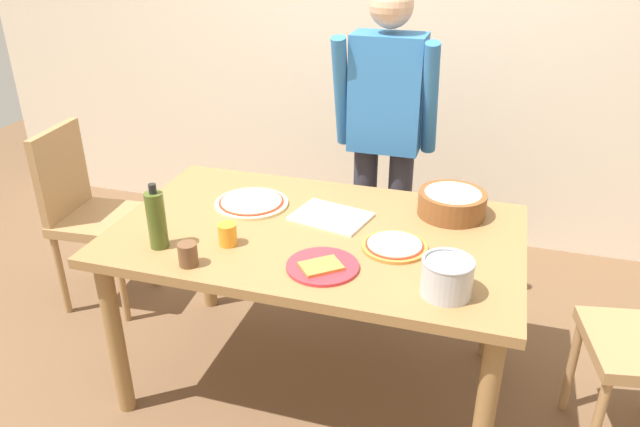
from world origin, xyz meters
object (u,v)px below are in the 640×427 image
plate_with_slice (322,266)px  pizza_cooked_on_tray (394,246)px  cup_orange (228,234)px  popcorn_bowl (452,201)px  cup_small_brown (188,254)px  chair_wooden_left (86,207)px  person_cook (385,131)px  pizza_raw_on_board (251,203)px  steel_pot (447,277)px  cutting_board_white (331,217)px  olive_oil_bottle (157,220)px  dining_table (316,250)px

plate_with_slice → pizza_cooked_on_tray: bearing=45.1°
cup_orange → pizza_cooked_on_tray: bearing=14.4°
pizza_cooked_on_tray → popcorn_bowl: (0.17, 0.35, 0.05)m
cup_orange → cup_small_brown: same height
plate_with_slice → popcorn_bowl: 0.69m
chair_wooden_left → cup_orange: 1.18m
person_cook → pizza_raw_on_board: bearing=-126.4°
plate_with_slice → steel_pot: bearing=-4.5°
cup_small_brown → cutting_board_white: size_ratio=0.28×
person_cook → steel_pot: bearing=-68.1°
popcorn_bowl → cup_orange: 0.93m
chair_wooden_left → cutting_board_white: size_ratio=3.17×
pizza_raw_on_board → olive_oil_bottle: size_ratio=1.24×
cup_orange → popcorn_bowl: bearing=33.0°
pizza_raw_on_board → cup_orange: size_ratio=3.73×
plate_with_slice → popcorn_bowl: size_ratio=0.93×
pizza_cooked_on_tray → plate_with_slice: bearing=-134.9°
plate_with_slice → olive_oil_bottle: size_ratio=1.02×
pizza_raw_on_board → steel_pot: size_ratio=1.83×
plate_with_slice → steel_pot: size_ratio=1.50×
person_cook → popcorn_bowl: (0.38, -0.46, -0.12)m
cup_small_brown → chair_wooden_left: bearing=144.9°
popcorn_bowl → cup_orange: popcorn_bowl is taller
olive_oil_bottle → person_cook: bearing=58.7°
steel_pot → cutting_board_white: 0.67m
popcorn_bowl → dining_table: bearing=-148.9°
plate_with_slice → cutting_board_white: 0.40m
person_cook → cutting_board_white: size_ratio=5.40×
popcorn_bowl → cutting_board_white: bearing=-159.2°
person_cook → olive_oil_bottle: size_ratio=6.33×
olive_oil_bottle → plate_with_slice: bearing=2.5°
steel_pot → cup_orange: (-0.83, 0.10, -0.02)m
chair_wooden_left → plate_with_slice: bearing=-21.5°
cup_orange → cup_small_brown: bearing=-112.0°
plate_with_slice → olive_oil_bottle: (-0.63, -0.03, 0.11)m
dining_table → olive_oil_bottle: size_ratio=6.25×
cup_orange → cutting_board_white: 0.45m
pizza_cooked_on_tray → olive_oil_bottle: 0.89m
dining_table → pizza_raw_on_board: size_ratio=5.04×
dining_table → olive_oil_bottle: (-0.53, -0.30, 0.20)m
person_cook → cup_orange: person_cook is taller
dining_table → plate_with_slice: bearing=-68.5°
popcorn_bowl → chair_wooden_left: bearing=-179.8°
person_cook → pizza_raw_on_board: (-0.45, -0.61, -0.17)m
dining_table → popcorn_bowl: popcorn_bowl is taller
person_cook → dining_table: bearing=-98.6°
steel_pot → olive_oil_bottle: bearing=179.7°
pizza_cooked_on_tray → olive_oil_bottle: (-0.85, -0.25, 0.10)m
chair_wooden_left → dining_table: bearing=-12.5°
pizza_cooked_on_tray → cutting_board_white: 0.34m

